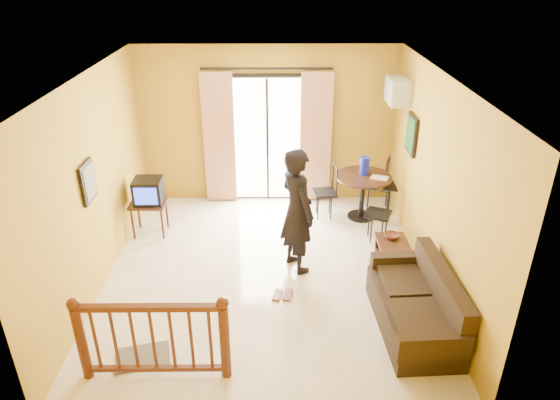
{
  "coord_description": "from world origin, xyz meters",
  "views": [
    {
      "loc": [
        0.14,
        -5.93,
        4.13
      ],
      "look_at": [
        0.2,
        0.2,
        1.09
      ],
      "focal_mm": 32.0,
      "sensor_mm": 36.0,
      "label": 1
    }
  ],
  "objects_px": {
    "coffee_table": "(394,253)",
    "standing_person": "(297,211)",
    "sofa": "(418,307)",
    "dining_table": "(363,185)",
    "television": "(148,191)"
  },
  "relations": [
    {
      "from": "coffee_table",
      "to": "standing_person",
      "type": "relative_size",
      "value": 0.43
    },
    {
      "from": "sofa",
      "to": "standing_person",
      "type": "bearing_deg",
      "value": 133.62
    },
    {
      "from": "dining_table",
      "to": "coffee_table",
      "type": "height_order",
      "value": "dining_table"
    },
    {
      "from": "television",
      "to": "dining_table",
      "type": "xyz_separation_m",
      "value": [
        3.49,
        0.52,
        -0.14
      ]
    },
    {
      "from": "television",
      "to": "sofa",
      "type": "height_order",
      "value": "television"
    },
    {
      "from": "dining_table",
      "to": "coffee_table",
      "type": "distance_m",
      "value": 1.6
    },
    {
      "from": "sofa",
      "to": "standing_person",
      "type": "xyz_separation_m",
      "value": [
        -1.42,
        1.35,
        0.61
      ]
    },
    {
      "from": "dining_table",
      "to": "sofa",
      "type": "distance_m",
      "value": 2.89
    },
    {
      "from": "television",
      "to": "sofa",
      "type": "bearing_deg",
      "value": -32.79
    },
    {
      "from": "television",
      "to": "standing_person",
      "type": "distance_m",
      "value": 2.52
    },
    {
      "from": "television",
      "to": "standing_person",
      "type": "height_order",
      "value": "standing_person"
    },
    {
      "from": "dining_table",
      "to": "coffee_table",
      "type": "xyz_separation_m",
      "value": [
        0.23,
        -1.54,
        -0.38
      ]
    },
    {
      "from": "sofa",
      "to": "standing_person",
      "type": "distance_m",
      "value": 2.05
    },
    {
      "from": "coffee_table",
      "to": "sofa",
      "type": "bearing_deg",
      "value": -89.86
    },
    {
      "from": "dining_table",
      "to": "sofa",
      "type": "height_order",
      "value": "sofa"
    }
  ]
}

